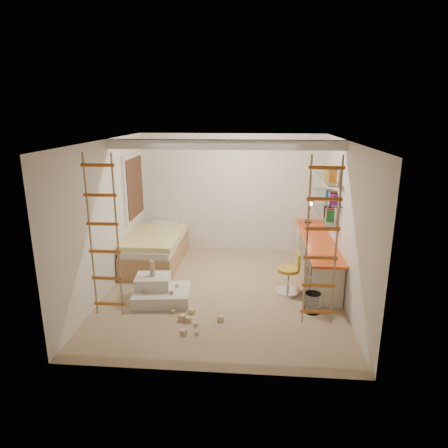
# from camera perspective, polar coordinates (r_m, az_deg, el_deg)

# --- Properties ---
(floor) EXTENTS (4.50, 4.50, 0.00)m
(floor) POSITION_cam_1_polar(r_m,az_deg,el_deg) (7.10, -0.20, -9.63)
(floor) COLOR tan
(floor) RESTS_ON ground
(ceiling_beam) EXTENTS (4.00, 0.18, 0.16)m
(ceiling_beam) POSITION_cam_1_polar(r_m,az_deg,el_deg) (6.74, -0.00, 11.29)
(ceiling_beam) COLOR white
(ceiling_beam) RESTS_ON ceiling
(window_frame) EXTENTS (0.06, 1.15, 1.35)m
(window_frame) POSITION_cam_1_polar(r_m,az_deg,el_deg) (8.42, -12.84, 5.14)
(window_frame) COLOR white
(window_frame) RESTS_ON wall_left
(window_blind) EXTENTS (0.02, 1.00, 1.20)m
(window_blind) POSITION_cam_1_polar(r_m,az_deg,el_deg) (8.41, -12.58, 5.15)
(window_blind) COLOR #4C2D1E
(window_blind) RESTS_ON window_frame
(rope_ladder_left) EXTENTS (0.41, 0.04, 2.13)m
(rope_ladder_left) POSITION_cam_1_polar(r_m,az_deg,el_deg) (5.25, -16.79, -1.91)
(rope_ladder_left) COLOR orange
(rope_ladder_left) RESTS_ON ceiling
(rope_ladder_right) EXTENTS (0.41, 0.04, 2.13)m
(rope_ladder_right) POSITION_cam_1_polar(r_m,az_deg,el_deg) (4.95, 13.75, -2.73)
(rope_ladder_right) COLOR #C56C21
(rope_ladder_right) RESTS_ON ceiling
(waste_bin) EXTENTS (0.25, 0.25, 0.32)m
(waste_bin) POSITION_cam_1_polar(r_m,az_deg,el_deg) (6.52, 12.52, -10.91)
(waste_bin) COLOR white
(waste_bin) RESTS_ON floor
(desk) EXTENTS (0.56, 2.80, 0.75)m
(desk) POSITION_cam_1_polar(r_m,az_deg,el_deg) (7.81, 13.05, -4.43)
(desk) COLOR #E94D1B
(desk) RESTS_ON floor
(shelves) EXTENTS (0.25, 1.80, 0.71)m
(shelves) POSITION_cam_1_polar(r_m,az_deg,el_deg) (7.79, 14.39, 3.83)
(shelves) COLOR white
(shelves) RESTS_ON wall_right
(bed) EXTENTS (1.02, 2.00, 0.69)m
(bed) POSITION_cam_1_polar(r_m,az_deg,el_deg) (8.34, -9.67, -3.47)
(bed) COLOR #AD7F51
(bed) RESTS_ON floor
(task_lamp) EXTENTS (0.14, 0.36, 0.57)m
(task_lamp) POSITION_cam_1_polar(r_m,az_deg,el_deg) (8.51, 12.16, 2.45)
(task_lamp) COLOR black
(task_lamp) RESTS_ON desk
(swivel_chair) EXTENTS (0.46, 0.46, 0.74)m
(swivel_chair) POSITION_cam_1_polar(r_m,az_deg,el_deg) (7.04, 9.31, -7.63)
(swivel_chair) COLOR gold
(swivel_chair) RESTS_ON floor
(play_platform) EXTENTS (1.00, 0.82, 0.41)m
(play_platform) POSITION_cam_1_polar(r_m,az_deg,el_deg) (6.83, -9.22, -9.47)
(play_platform) COLOR silver
(play_platform) RESTS_ON floor
(toy_blocks) EXTENTS (1.34, 1.20, 0.68)m
(toy_blocks) POSITION_cam_1_polar(r_m,az_deg,el_deg) (6.38, -6.86, -10.90)
(toy_blocks) COLOR #CCB284
(toy_blocks) RESTS_ON floor
(books) EXTENTS (0.14, 0.52, 0.92)m
(books) POSITION_cam_1_polar(r_m,az_deg,el_deg) (7.77, 14.44, 4.56)
(books) COLOR #1E722D
(books) RESTS_ON shelves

